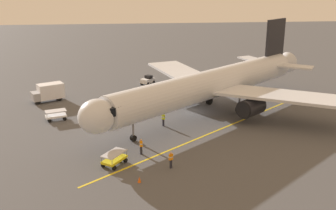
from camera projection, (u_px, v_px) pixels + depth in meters
name	position (u px, v px, depth m)	size (l,w,h in m)	color
ground_plane	(194.00, 112.00, 54.59)	(220.00, 220.00, 0.00)	#4C4C4F
apron_lead_in_line	(220.00, 129.00, 48.23)	(0.24, 40.00, 0.01)	yellow
airplane	(212.00, 84.00, 52.88)	(34.05, 31.96, 11.50)	silver
ground_crew_marshaller	(141.00, 146.00, 41.24)	(0.32, 0.44, 1.71)	#23232D
ground_crew_wing_walker	(163.00, 119.00, 49.11)	(0.46, 0.46, 1.71)	#23232D
ground_crew_loader	(171.00, 160.00, 38.21)	(0.47, 0.44, 1.71)	#23232D
baggage_cart_near_nose	(56.00, 115.00, 51.25)	(2.91, 2.20, 1.27)	white
box_truck_portside	(48.00, 92.00, 58.81)	(4.98, 3.82, 2.62)	#9E9EA3
baggage_cart_starboard_side	(114.00, 159.00, 38.97)	(2.63, 2.93, 1.27)	yellow
tug_rear_apron	(148.00, 80.00, 68.40)	(2.66, 2.71, 1.50)	white
safety_cone_nose_left	(139.00, 180.00, 35.72)	(0.32, 0.32, 0.55)	#F2590F
safety_cone_nose_right	(106.00, 125.00, 49.03)	(0.32, 0.32, 0.55)	#F2590F
safety_cone_wing_port	(113.00, 126.00, 48.50)	(0.32, 0.32, 0.55)	#F2590F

